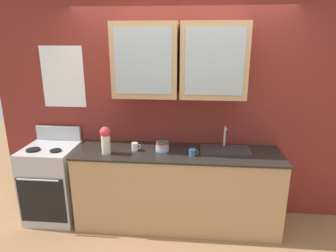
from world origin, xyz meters
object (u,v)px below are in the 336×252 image
at_px(cup_near_bowls, 135,147).
at_px(cup_near_sink, 192,152).
at_px(vase, 106,139).
at_px(stove_range, 53,182).
at_px(sink_faucet, 225,150).
at_px(bowl_stack, 162,146).

bearing_deg(cup_near_bowls, cup_near_sink, -8.66).
height_order(vase, cup_near_bowls, vase).
xyz_separation_m(stove_range, cup_near_bowls, (1.03, -0.00, 0.50)).
bearing_deg(vase, stove_range, 171.04).
distance_m(stove_range, sink_faucet, 2.12).
relative_size(sink_faucet, bowl_stack, 3.62).
xyz_separation_m(sink_faucet, bowl_stack, (-0.71, -0.04, 0.03)).
distance_m(sink_faucet, cup_near_sink, 0.40).
height_order(bowl_stack, vase, vase).
xyz_separation_m(bowl_stack, cup_near_bowls, (-0.31, -0.02, -0.01)).
relative_size(vase, cup_near_sink, 2.91).
xyz_separation_m(sink_faucet, cup_near_bowls, (-1.03, -0.06, 0.03)).
bearing_deg(stove_range, cup_near_bowls, -0.05).
bearing_deg(sink_faucet, cup_near_bowls, -176.60).
bearing_deg(cup_near_sink, sink_faucet, 23.59).
relative_size(cup_near_sink, cup_near_bowls, 0.98).
bearing_deg(stove_range, bowl_stack, 0.99).
distance_m(vase, cup_near_bowls, 0.35).
relative_size(stove_range, cup_near_sink, 10.31).
xyz_separation_m(stove_range, bowl_stack, (1.35, 0.02, 0.50)).
relative_size(stove_range, bowl_stack, 7.11).
distance_m(sink_faucet, vase, 1.35).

